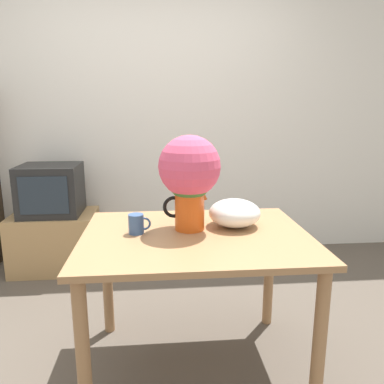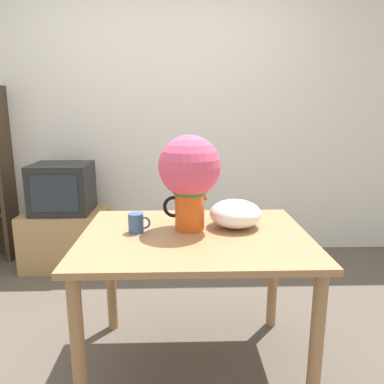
% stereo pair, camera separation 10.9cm
% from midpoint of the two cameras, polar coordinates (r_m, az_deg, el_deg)
% --- Properties ---
extents(ground_plane, '(12.00, 12.00, 0.00)m').
position_cam_midpoint_polar(ground_plane, '(2.29, -4.66, -23.99)').
color(ground_plane, brown).
extents(wall_back, '(8.00, 0.05, 2.60)m').
position_cam_midpoint_polar(wall_back, '(3.50, -3.71, 11.66)').
color(wall_back, silver).
rests_on(wall_back, ground_plane).
extents(table, '(1.13, 0.88, 0.75)m').
position_cam_midpoint_polar(table, '(1.91, 2.10, -9.61)').
color(table, '#A3754C').
rests_on(table, ground_plane).
extents(flower_vase, '(0.31, 0.31, 0.49)m').
position_cam_midpoint_polar(flower_vase, '(1.88, 1.28, 2.77)').
color(flower_vase, '#E05619').
rests_on(flower_vase, table).
extents(coffee_mug, '(0.11, 0.08, 0.10)m').
position_cam_midpoint_polar(coffee_mug, '(1.90, -6.83, -4.71)').
color(coffee_mug, '#385689').
rests_on(coffee_mug, table).
extents(white_bowl, '(0.27, 0.27, 0.14)m').
position_cam_midpoint_polar(white_bowl, '(1.98, 8.20, -3.29)').
color(white_bowl, white).
rests_on(white_bowl, table).
extents(tv_stand, '(0.69, 0.48, 0.49)m').
position_cam_midpoint_polar(tv_stand, '(3.46, -17.74, -6.77)').
color(tv_stand, tan).
rests_on(tv_stand, ground_plane).
extents(tv_set, '(0.48, 0.42, 0.42)m').
position_cam_midpoint_polar(tv_set, '(3.34, -18.28, 0.57)').
color(tv_set, black).
rests_on(tv_set, tv_stand).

